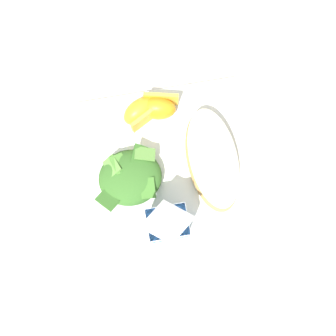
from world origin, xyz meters
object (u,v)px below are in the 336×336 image
(white_plate, at_px, (168,170))
(milk_carton, at_px, (168,223))
(green_salad_pile, at_px, (130,177))
(paper_napkin, at_px, (210,294))
(cheesy_pizza_bread, at_px, (212,157))
(orange_wedge_middle, at_px, (140,112))
(orange_wedge_front, at_px, (161,107))

(white_plate, relative_size, milk_carton, 2.55)
(green_salad_pile, bearing_deg, milk_carton, 118.16)
(milk_carton, xyz_separation_m, paper_napkin, (-0.05, 0.11, -0.07))
(cheesy_pizza_bread, distance_m, paper_napkin, 0.22)
(orange_wedge_middle, bearing_deg, milk_carton, 93.54)
(orange_wedge_front, bearing_deg, cheesy_pizza_bread, 124.44)
(cheesy_pizza_bread, bearing_deg, paper_napkin, 79.01)
(orange_wedge_front, relative_size, orange_wedge_middle, 0.95)
(white_plate, relative_size, green_salad_pile, 2.59)
(cheesy_pizza_bread, bearing_deg, white_plate, 3.37)
(cheesy_pizza_bread, height_order, green_salad_pile, green_salad_pile)
(paper_napkin, bearing_deg, cheesy_pizza_bread, -100.99)
(white_plate, height_order, milk_carton, milk_carton)
(cheesy_pizza_bread, xyz_separation_m, milk_carton, (0.09, 0.09, 0.04))
(paper_napkin, bearing_deg, white_plate, -81.41)
(white_plate, bearing_deg, cheesy_pizza_bread, -176.63)
(cheesy_pizza_bread, relative_size, paper_napkin, 1.56)
(milk_carton, height_order, orange_wedge_middle, milk_carton)
(green_salad_pile, bearing_deg, paper_napkin, 114.98)
(orange_wedge_front, distance_m, orange_wedge_middle, 0.03)
(green_salad_pile, distance_m, milk_carton, 0.10)
(green_salad_pile, height_order, milk_carton, milk_carton)
(paper_napkin, bearing_deg, milk_carton, -67.45)
(orange_wedge_front, height_order, orange_wedge_middle, same)
(cheesy_pizza_bread, bearing_deg, orange_wedge_front, -55.56)
(green_salad_pile, bearing_deg, cheesy_pizza_bread, -175.36)
(orange_wedge_front, relative_size, paper_napkin, 0.61)
(orange_wedge_front, xyz_separation_m, paper_napkin, (-0.03, 0.31, -0.03))
(cheesy_pizza_bread, height_order, orange_wedge_front, orange_wedge_front)
(cheesy_pizza_bread, bearing_deg, milk_carton, 47.03)
(green_salad_pile, xyz_separation_m, orange_wedge_front, (-0.07, -0.11, -0.00))
(white_plate, xyz_separation_m, paper_napkin, (-0.03, 0.21, -0.01))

